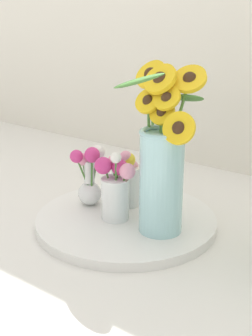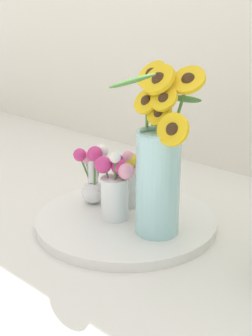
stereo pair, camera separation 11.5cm
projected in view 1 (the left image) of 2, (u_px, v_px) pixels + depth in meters
The scene contains 6 objects.
ground_plane at pixel (112, 225), 1.19m from camera, with size 6.00×6.00×0.00m, color silver.
serving_tray at pixel (126, 220), 1.19m from camera, with size 0.46×0.46×0.02m.
mason_jar_sunflowers at pixel (162, 163), 1.07m from camera, with size 0.22×0.22×0.39m.
vase_small_center at pixel (115, 188), 1.15m from camera, with size 0.10×0.07×0.18m.
vase_bulb_right at pixel (89, 176), 1.23m from camera, with size 0.07×0.08×0.17m.
vase_small_back at pixel (126, 180), 1.24m from camera, with size 0.08×0.09×0.16m.
Camera 1 is at (0.67, -0.84, 0.53)m, focal length 50.00 mm.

